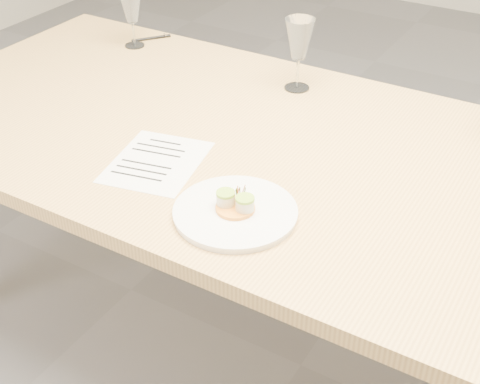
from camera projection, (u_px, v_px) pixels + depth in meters
The scene contains 7 objects.
ground at pixel (301, 365), 2.07m from camera, with size 7.00×7.00×0.00m, color slate.
dining_table at pixel (315, 181), 1.68m from camera, with size 2.40×1.00×0.75m.
dinner_plate at pixel (235, 211), 1.44m from camera, with size 0.27×0.27×0.07m.
recipe_sheet at pixel (156, 162), 1.63m from camera, with size 0.26×0.30×0.00m.
ballpoint_pen at pixel (151, 38), 2.29m from camera, with size 0.09×0.12×0.01m.
wine_glass_0 at pixel (131, 8), 2.17m from camera, with size 0.08×0.08×0.19m.
wine_glass_1 at pixel (299, 41), 1.89m from camera, with size 0.09×0.09×0.21m.
Camera 1 is at (0.56, -1.30, 1.61)m, focal length 50.00 mm.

